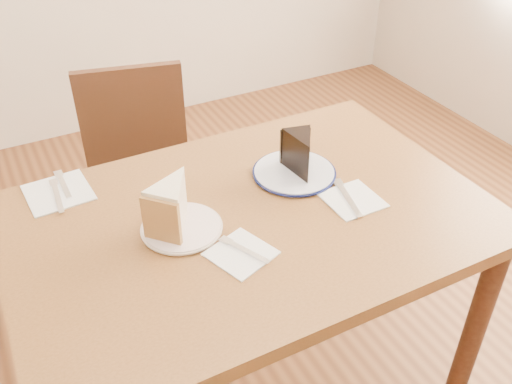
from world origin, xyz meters
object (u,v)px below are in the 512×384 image
object	(u,v)px
plate_cream	(182,228)
plate_navy	(294,172)
carrot_cake	(174,204)
chair_far	(143,185)
table	(250,243)
chocolate_cake	(302,157)

from	to	relation	value
plate_cream	plate_navy	size ratio (longest dim) A/B	0.86
carrot_cake	chair_far	bearing A→B (deg)	129.52
table	plate_navy	distance (m)	0.24
table	carrot_cake	bearing A→B (deg)	168.36
table	plate_navy	world-z (taller)	plate_navy
table	plate_navy	xyz separation A→B (m)	(0.19, 0.10, 0.10)
plate_navy	carrot_cake	world-z (taller)	carrot_cake
chair_far	chocolate_cake	xyz separation A→B (m)	(0.31, -0.54, 0.33)
table	plate_navy	bearing A→B (deg)	28.06
table	carrot_cake	size ratio (longest dim) A/B	9.37
table	plate_cream	world-z (taller)	plate_cream
table	carrot_cake	world-z (taller)	carrot_cake
table	plate_cream	distance (m)	0.21
plate_cream	plate_navy	xyz separation A→B (m)	(0.37, 0.08, 0.00)
chair_far	plate_navy	bearing A→B (deg)	132.27
chocolate_cake	table	bearing A→B (deg)	36.03
plate_navy	chocolate_cake	bearing A→B (deg)	-49.17
chocolate_cake	plate_navy	bearing A→B (deg)	-36.26
chair_far	plate_cream	bearing A→B (deg)	96.11
plate_cream	carrot_cake	distance (m)	0.07
plate_cream	chocolate_cake	xyz separation A→B (m)	(0.38, 0.07, 0.06)
carrot_cake	table	bearing A→B (deg)	35.46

